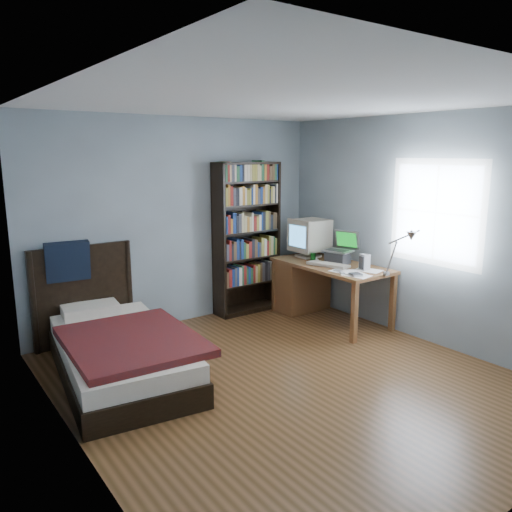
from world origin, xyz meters
name	(u,v)px	position (x,y,z in m)	size (l,w,h in m)	color
room	(293,248)	(0.03, 0.00, 1.25)	(4.20, 4.24, 2.50)	#4F3317
desk	(308,282)	(1.51, 1.43, 0.41)	(0.75, 1.52, 0.73)	brown
crt_monitor	(309,236)	(1.57, 1.49, 1.02)	(0.44, 0.42, 0.51)	beige
laptop	(339,254)	(1.60, 0.98, 0.84)	(0.40, 0.38, 0.40)	#2D2D30
desk_lamp	(408,240)	(1.49, -0.11, 1.18)	(0.22, 0.48, 0.57)	#99999E
keyboard	(328,265)	(1.39, 0.94, 0.75)	(0.20, 0.50, 0.04)	#B7AC99
speaker	(365,262)	(1.58, 0.54, 0.82)	(0.09, 0.09, 0.19)	gray
soda_can	(313,257)	(1.39, 1.22, 0.79)	(0.07, 0.07, 0.12)	#073308
mouse	(315,260)	(1.46, 1.25, 0.75)	(0.06, 0.11, 0.04)	silver
phone_silver	(338,271)	(1.27, 0.66, 0.74)	(0.05, 0.10, 0.02)	#AFAFB4
phone_grey	(342,273)	(1.24, 0.57, 0.74)	(0.05, 0.09, 0.02)	gray
external_drive	(356,275)	(1.29, 0.41, 0.74)	(0.12, 0.12, 0.02)	gray
bookshelf	(247,238)	(0.88, 1.94, 0.99)	(0.88, 0.30, 1.96)	black
bed	(116,346)	(-1.22, 1.13, 0.25)	(1.31, 2.20, 1.16)	black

